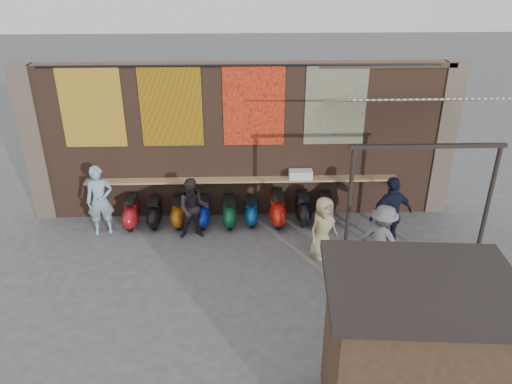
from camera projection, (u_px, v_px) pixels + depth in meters
ground at (244, 268)px, 11.17m from camera, size 70.00×70.00×0.00m
brick_wall at (242, 142)px, 12.72m from camera, size 10.00×0.40×4.00m
pier_left at (36, 144)px, 12.56m from camera, size 0.50×0.50×4.00m
pier_right at (443, 139)px, 12.88m from camera, size 0.50×0.50×4.00m
eating_counter at (242, 180)px, 12.78m from camera, size 8.00×0.32×0.05m
shelf_box at (301, 175)px, 12.74m from camera, size 0.59×0.29×0.23m
tapestry_redgold at (92, 107)px, 11.97m from camera, size 1.50×0.02×2.00m
tapestry_sun at (171, 107)px, 12.03m from camera, size 1.50×0.02×2.00m
tapestry_orange at (254, 106)px, 12.09m from camera, size 1.50×0.02×2.00m
tapestry_multi at (336, 105)px, 12.15m from camera, size 1.50×0.02×2.00m
hang_rail at (241, 65)px, 11.65m from camera, size 9.50×0.06×0.06m
scooter_stool_0 at (132, 212)px, 12.70m from camera, size 0.37×0.82×0.78m
scooter_stool_1 at (155, 213)px, 12.75m from camera, size 0.34×0.76×0.72m
scooter_stool_2 at (179, 212)px, 12.74m from camera, size 0.35×0.78×0.74m
scooter_stool_3 at (203, 212)px, 12.75m from camera, size 0.35×0.78×0.74m
scooter_stool_4 at (230, 212)px, 12.75m from camera, size 0.35×0.79×0.75m
scooter_stool_5 at (252, 211)px, 12.84m from camera, size 0.32×0.72×0.69m
scooter_stool_6 at (277, 209)px, 12.80m from camera, size 0.40×0.90×0.85m
scooter_stool_7 at (303, 209)px, 12.88m from camera, size 0.37×0.81×0.77m
scooter_stool_8 at (325, 209)px, 12.85m from camera, size 0.37×0.82×0.78m
diner_left at (100, 200)px, 12.19m from camera, size 0.73×0.56×1.78m
diner_right at (194, 209)px, 12.05m from camera, size 0.80×0.64×1.55m
shopper_navy at (391, 215)px, 11.44m from camera, size 1.19×0.78×1.88m
shopper_grey at (382, 240)px, 10.67m from camera, size 1.19×1.16×1.63m
shopper_tan at (323, 228)px, 11.29m from camera, size 0.87×0.79×1.49m
market_stall at (410, 360)px, 6.99m from camera, size 2.39×1.87×2.45m
stall_roof at (424, 285)px, 6.43m from camera, size 2.68×2.15×0.12m
stall_sign at (402, 290)px, 7.54m from camera, size 1.20×0.14×0.50m
stall_shelf at (395, 335)px, 7.93m from camera, size 1.88×0.25×0.06m
awning_canvas at (407, 100)px, 10.53m from camera, size 3.20×3.28×0.97m
awning_ledger at (389, 65)px, 11.78m from camera, size 3.30×0.08×0.12m
awning_header at (428, 146)px, 9.39m from camera, size 3.00×0.08×0.08m
awning_post_left at (348, 218)px, 10.01m from camera, size 0.09×0.09×3.10m
awning_post_right at (485, 216)px, 10.10m from camera, size 0.09×0.09×3.10m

